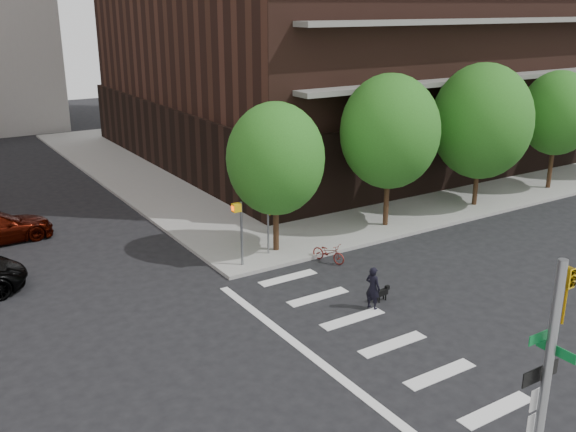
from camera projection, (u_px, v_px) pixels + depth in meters
name	position (u px, v px, depth m)	size (l,w,h in m)	color
ground	(312.00, 373.00, 18.18)	(120.00, 120.00, 0.00)	black
sidewalk_ne	(360.00, 145.00, 47.45)	(39.00, 33.00, 0.15)	gray
crosswalk	(373.00, 351.00, 19.30)	(3.85, 13.00, 0.01)	silver
tree_a	(276.00, 159.00, 25.77)	(4.00, 4.00, 5.90)	#301E11
tree_b	(390.00, 132.00, 28.67)	(4.50, 4.50, 6.65)	#301E11
tree_c	(482.00, 121.00, 31.77)	(5.00, 5.00, 6.80)	#301E11
tree_d	(558.00, 113.00, 34.86)	(4.00, 4.00, 6.20)	#301E11
pedestrian_signal	(247.00, 222.00, 25.13)	(2.18, 0.67, 2.60)	slate
scooter	(329.00, 253.00, 25.95)	(0.53, 1.52, 0.80)	maroon
dog_walker	(373.00, 288.00, 21.84)	(0.37, 0.56, 1.53)	black
dog	(382.00, 292.00, 22.54)	(0.61, 0.21, 0.51)	black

